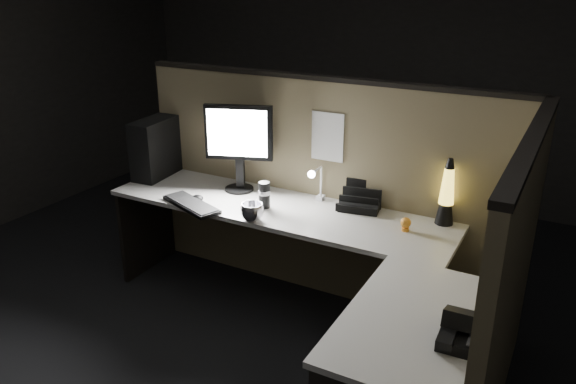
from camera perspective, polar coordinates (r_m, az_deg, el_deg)
The scene contains 17 objects.
floor at distance 3.46m, azimuth -3.91°, elevation -16.64°, with size 6.00×6.00×0.00m, color black.
room_shell at distance 2.78m, azimuth -4.75°, elevation 10.74°, with size 6.00×6.00×6.00m.
partition_back at distance 3.81m, azimuth 3.26°, elevation 0.07°, with size 2.66×0.06×1.50m, color brown.
partition_right at distance 2.76m, azimuth 21.40°, elevation -10.23°, with size 0.06×1.66×1.50m, color brown.
desk at distance 3.25m, azimuth 0.92°, elevation -7.08°, with size 2.60×1.60×0.73m.
pc_tower at distance 4.21m, azimuth -13.30°, elevation 4.37°, with size 0.18×0.40×0.42m, color black.
monitor at distance 3.79m, azimuth -5.03°, elevation 5.32°, with size 0.45×0.21×0.59m.
keyboard at distance 3.66m, azimuth -9.79°, elevation -1.27°, with size 0.46×0.15×0.02m, color black.
mouse at distance 3.74m, azimuth -9.15°, elevation -0.59°, with size 0.09×0.06×0.04m, color black.
clip_lamp at distance 3.60m, azimuth 2.88°, elevation 0.94°, with size 0.05×0.19×0.25m.
organizer at distance 3.60m, azimuth 7.43°, elevation -0.95°, with size 0.29×0.26×0.19m.
lava_lamp at distance 3.43m, azimuth 15.80°, elevation -0.50°, with size 0.11×0.11×0.41m.
travel_mug at distance 3.56m, azimuth -2.42°, elevation -0.30°, with size 0.08×0.08×0.17m, color black.
steel_mug at distance 3.39m, azimuth -3.68°, elevation -2.05°, with size 0.14×0.14×0.11m, color silver.
figurine at distance 3.32m, azimuth 11.88°, elevation -3.06°, with size 0.06×0.06×0.06m, color orange.
pinned_paper at distance 3.63m, azimuth 4.03°, elevation 5.61°, with size 0.22×0.00×0.32m, color white.
desk_phone at distance 2.43m, azimuth 17.95°, elevation -13.39°, with size 0.24×0.25×0.14m.
Camera 1 is at (1.50, -2.29, 2.13)m, focal length 35.00 mm.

